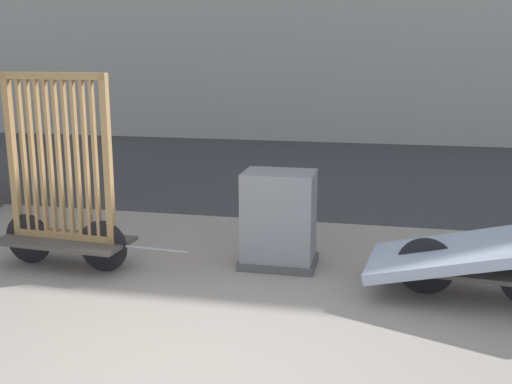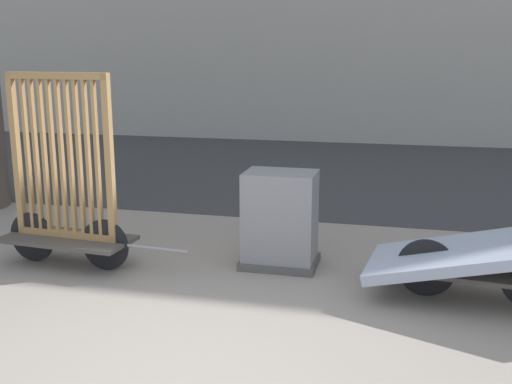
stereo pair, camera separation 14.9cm
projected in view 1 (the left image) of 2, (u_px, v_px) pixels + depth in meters
road_strip at (323, 169)px, 11.71m from camera, size 56.00×7.66×0.01m
bike_cart_with_bedframe at (62, 200)px, 6.14m from camera, size 2.10×0.71×2.01m
bike_cart_with_mattress at (479, 254)px, 5.35m from camera, size 2.40×1.19×0.76m
utility_cabinet at (279, 223)px, 6.24m from camera, size 0.79×0.59×1.01m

